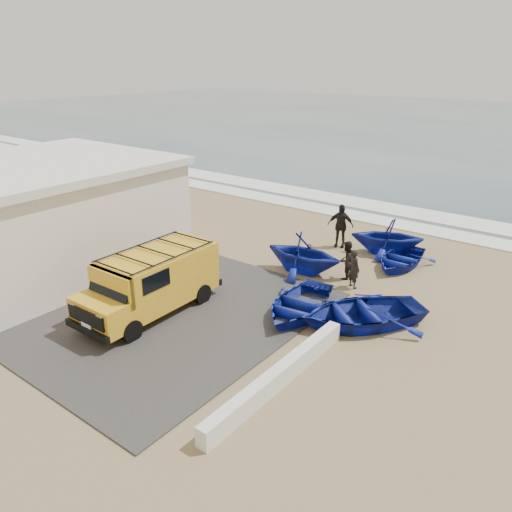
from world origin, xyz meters
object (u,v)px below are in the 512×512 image
Objects in this scene: building at (41,215)px; boat_mid_left at (303,253)px; van at (152,280)px; fisherman_back at (340,226)px; boat_near_right at (362,312)px; boat_near_left at (299,304)px; boat_mid_right at (401,259)px; fisherman_middle at (346,260)px; parapet at (279,376)px; fisherman_front at (354,269)px; boat_far_left at (387,236)px.

boat_mid_left is (8.98, 5.73, -1.33)m from building.
van is 9.66m from fisherman_back.
boat_near_right is at bearing -126.69° from boat_mid_left.
building reaches higher than boat_near_right.
building is 2.28× the size of boat_near_right.
boat_near_left is 6.95m from fisherman_back.
van is 10.31m from boat_mid_right.
van is 7.00m from boat_near_right.
boat_near_left is at bearing -91.57° from fisherman_back.
boat_mid_left is at bearing -104.61° from fisherman_back.
boat_mid_right is 2.07× the size of fisherman_middle.
boat_near_left is (-1.74, 3.66, 0.10)m from parapet.
boat_mid_left is at bearing 68.47° from van.
van is (6.74, -0.18, -1.00)m from building.
parapet is 4.32m from boat_near_right.
van reaches higher than boat_near_right.
parapet is at bearing -4.58° from building.
boat_near_left is 3.58m from boat_mid_left.
boat_near_left is 1.14× the size of boat_mid_left.
building is 2.96× the size of boat_mid_left.
boat_near_left is at bearing -99.87° from boat_mid_right.
boat_mid_left is at bearing -133.55° from boat_mid_right.
building is at bearing 52.69° from fisherman_front.
boat_mid_right is (11.87, 8.72, -1.83)m from building.
van is 7.40m from fisherman_front.
boat_far_left is (0.02, 7.09, 0.43)m from boat_near_left.
boat_mid_left is 1.73m from fisherman_middle.
parapet is 1.87× the size of boat_mid_right.
fisherman_middle reaches higher than parapet.
fisherman_front is (2.27, -0.05, -0.07)m from boat_mid_left.
boat_mid_left reaches higher than boat_near_left.
boat_near_left is 2.37× the size of fisherman_front.
van is at bearing -1.55° from building.
fisherman_back is (-3.78, 10.27, 0.73)m from parapet.
building is 12.68m from fisherman_front.
fisherman_middle is at bearing 30.43° from building.
boat_mid_right is at bearing 59.26° from van.
boat_mid_right is 1.04× the size of boat_far_left.
boat_far_left is (-1.72, 10.75, 0.53)m from parapet.
boat_mid_left is 3.55m from fisherman_back.
building reaches higher than fisherman_middle.
building is 14.60m from boat_far_left.
boat_near_right is 7.22m from fisherman_back.
fisherman_back reaches higher than fisherman_middle.
fisherman_back is at bearing -28.95° from fisherman_front.
fisherman_back is at bearing -137.13° from fisherman_middle.
boat_near_left is 2.10m from boat_near_right.
boat_near_right is (0.26, 4.31, 0.15)m from parapet.
fisherman_front is 0.76× the size of fisherman_back.
boat_mid_right is 1.60× the size of fisherman_back.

